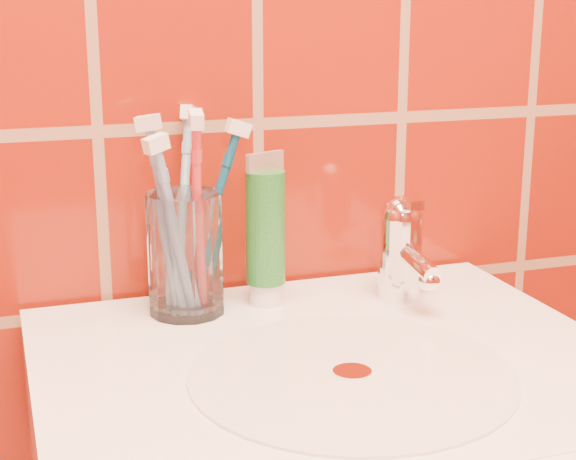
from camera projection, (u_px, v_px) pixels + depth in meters
name	position (u px, v px, depth m)	size (l,w,h in m)	color
glass_tumbler	(186.00, 254.00, 0.95)	(0.08, 0.08, 0.13)	white
toothpaste_tube	(266.00, 234.00, 0.97)	(0.05, 0.04, 0.17)	white
faucet	(402.00, 245.00, 0.99)	(0.05, 0.11, 0.12)	white
toothbrush_0	(197.00, 217.00, 0.92)	(0.03, 0.06, 0.23)	red
toothbrush_1	(167.00, 219.00, 0.93)	(0.05, 0.04, 0.22)	#6994BB
toothbrush_2	(183.00, 209.00, 0.97)	(0.06, 0.09, 0.22)	#7AAFD9
toothbrush_3	(176.00, 230.00, 0.92)	(0.06, 0.04, 0.21)	#6D92C3
toothbrush_4	(211.00, 217.00, 0.96)	(0.09, 0.03, 0.21)	navy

